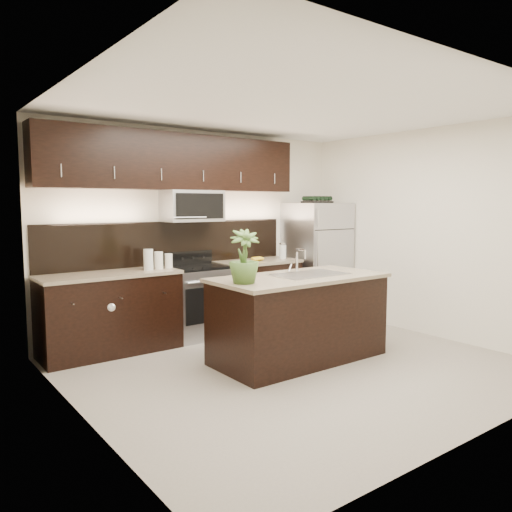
% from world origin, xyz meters
% --- Properties ---
extents(ground, '(4.50, 4.50, 0.00)m').
position_xyz_m(ground, '(0.00, 0.00, 0.00)').
color(ground, gray).
rests_on(ground, ground).
extents(room_walls, '(4.52, 4.02, 2.71)m').
position_xyz_m(room_walls, '(-0.11, -0.04, 1.70)').
color(room_walls, silver).
rests_on(room_walls, ground).
extents(counter_run, '(3.51, 0.65, 0.94)m').
position_xyz_m(counter_run, '(-0.46, 1.69, 0.47)').
color(counter_run, black).
rests_on(counter_run, ground).
extents(upper_fixtures, '(3.49, 0.40, 1.66)m').
position_xyz_m(upper_fixtures, '(-0.43, 1.84, 2.14)').
color(upper_fixtures, black).
rests_on(upper_fixtures, counter_run).
extents(island, '(1.96, 0.96, 0.94)m').
position_xyz_m(island, '(0.17, 0.20, 0.47)').
color(island, black).
rests_on(island, ground).
extents(sink_faucet, '(0.84, 0.50, 0.28)m').
position_xyz_m(sink_faucet, '(0.32, 0.21, 0.96)').
color(sink_faucet, silver).
rests_on(sink_faucet, island).
extents(refrigerator, '(0.84, 0.76, 1.74)m').
position_xyz_m(refrigerator, '(1.80, 1.63, 0.87)').
color(refrigerator, '#B2B2B7').
rests_on(refrigerator, ground).
extents(wine_rack, '(0.43, 0.27, 0.10)m').
position_xyz_m(wine_rack, '(1.80, 1.63, 1.79)').
color(wine_rack, black).
rests_on(wine_rack, refrigerator).
extents(plant, '(0.39, 0.39, 0.54)m').
position_xyz_m(plant, '(-0.61, 0.14, 1.21)').
color(plant, '#3E5F26').
rests_on(plant, island).
extents(canisters, '(0.38, 0.12, 0.25)m').
position_xyz_m(canisters, '(-0.84, 1.64, 1.05)').
color(canisters, silver).
rests_on(canisters, counter_run).
extents(french_press, '(0.10, 0.10, 0.30)m').
position_xyz_m(french_press, '(1.14, 1.64, 1.05)').
color(french_press, silver).
rests_on(french_press, counter_run).
extents(bananas, '(0.23, 0.19, 0.06)m').
position_xyz_m(bananas, '(0.59, 1.61, 0.97)').
color(bananas, gold).
rests_on(bananas, counter_run).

